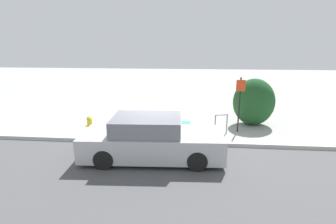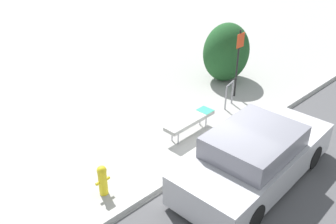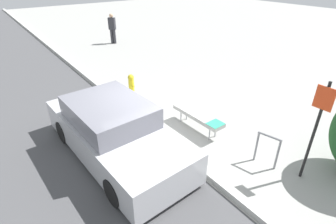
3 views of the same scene
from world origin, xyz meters
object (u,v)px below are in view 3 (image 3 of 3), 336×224
bike_rack (267,147)px  pedestrian (112,28)px  bench (198,116)px  fire_hydrant (131,84)px  parked_car_near (114,132)px  sign_post (317,124)px

bike_rack → pedestrian: (-12.41, 2.08, 0.43)m
bench → pedestrian: 10.58m
fire_hydrant → parked_car_near: 3.52m
bike_rack → fire_hydrant: bearing=-173.4°
fire_hydrant → pedestrian: pedestrian is taller
sign_post → pedestrian: sign_post is taller
pedestrian → bike_rack: bearing=-49.7°
bike_rack → pedestrian: size_ratio=0.47×
bench → fire_hydrant: 3.25m
parked_car_near → fire_hydrant: bearing=141.2°
fire_hydrant → sign_post: bearing=8.6°
bike_rack → parked_car_near: bearing=-133.0°
bike_rack → pedestrian: pedestrian is taller
sign_post → parked_car_near: bearing=-137.3°
bike_rack → sign_post: (0.74, 0.31, 0.88)m
fire_hydrant → pedestrian: bearing=159.2°
fire_hydrant → parked_car_near: (2.85, -2.04, 0.23)m
pedestrian → parked_car_near: size_ratio=0.38×
fire_hydrant → parked_car_near: size_ratio=0.17×
bike_rack → fire_hydrant: 5.37m
bike_rack → sign_post: sign_post is taller
bench → sign_post: bearing=9.4°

